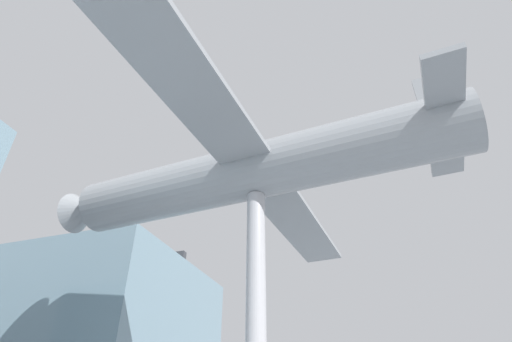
{
  "coord_description": "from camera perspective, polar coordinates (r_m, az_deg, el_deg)",
  "views": [
    {
      "loc": [
        -10.65,
        -3.5,
        1.31
      ],
      "look_at": [
        0.0,
        0.0,
        8.6
      ],
      "focal_mm": 28.0,
      "sensor_mm": 36.0,
      "label": 1
    }
  ],
  "objects": [
    {
      "name": "suspended_airplane",
      "position": [
        13.47,
        -1.03,
        -0.21
      ],
      "size": [
        17.79,
        15.14,
        2.95
      ],
      "rotation": [
        0.0,
        0.0,
        -0.08
      ],
      "color": "#93999E",
      "rests_on": "support_pylon_central"
    },
    {
      "name": "support_pylon_central",
      "position": [
        11.49,
        0.0,
        -20.37
      ],
      "size": [
        0.57,
        0.57,
        7.65
      ],
      "color": "#B7B7BC",
      "rests_on": "ground_plane"
    }
  ]
}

